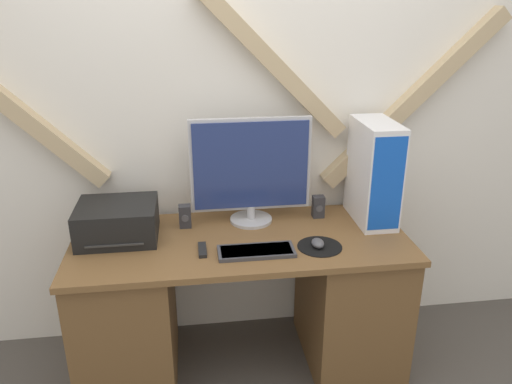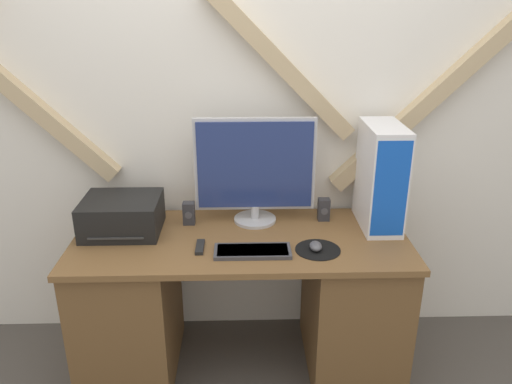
{
  "view_description": "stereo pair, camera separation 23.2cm",
  "coord_description": "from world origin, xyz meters",
  "px_view_note": "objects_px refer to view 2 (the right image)",
  "views": [
    {
      "loc": [
        -0.22,
        -1.8,
        1.84
      ],
      "look_at": [
        0.07,
        0.34,
        0.98
      ],
      "focal_mm": 35.0,
      "sensor_mm": 36.0,
      "label": 1
    },
    {
      "loc": [
        0.01,
        -1.82,
        1.84
      ],
      "look_at": [
        0.07,
        0.34,
        0.98
      ],
      "focal_mm": 35.0,
      "sensor_mm": 36.0,
      "label": 2
    }
  ],
  "objects_px": {
    "keyboard": "(253,251)",
    "speaker_left": "(189,213)",
    "printer": "(122,215)",
    "monitor": "(255,169)",
    "mouse": "(316,246)",
    "speaker_right": "(324,209)",
    "computer_tower": "(381,177)",
    "remote_control": "(200,247)"
  },
  "relations": [
    {
      "from": "computer_tower",
      "to": "mouse",
      "type": "bearing_deg",
      "value": -142.34
    },
    {
      "from": "mouse",
      "to": "speaker_right",
      "type": "bearing_deg",
      "value": 75.47
    },
    {
      "from": "mouse",
      "to": "printer",
      "type": "xyz_separation_m",
      "value": [
        -0.92,
        0.23,
        0.06
      ]
    },
    {
      "from": "mouse",
      "to": "speaker_left",
      "type": "relative_size",
      "value": 0.7
    },
    {
      "from": "keyboard",
      "to": "speaker_left",
      "type": "height_order",
      "value": "speaker_left"
    },
    {
      "from": "keyboard",
      "to": "mouse",
      "type": "xyz_separation_m",
      "value": [
        0.29,
        0.02,
        0.01
      ]
    },
    {
      "from": "keyboard",
      "to": "speaker_right",
      "type": "xyz_separation_m",
      "value": [
        0.38,
        0.35,
        0.05
      ]
    },
    {
      "from": "keyboard",
      "to": "computer_tower",
      "type": "relative_size",
      "value": 0.67
    },
    {
      "from": "printer",
      "to": "keyboard",
      "type": "bearing_deg",
      "value": -21.13
    },
    {
      "from": "printer",
      "to": "speaker_left",
      "type": "height_order",
      "value": "printer"
    },
    {
      "from": "computer_tower",
      "to": "printer",
      "type": "relative_size",
      "value": 1.39
    },
    {
      "from": "monitor",
      "to": "speaker_right",
      "type": "distance_m",
      "value": 0.42
    },
    {
      "from": "monitor",
      "to": "keyboard",
      "type": "distance_m",
      "value": 0.45
    },
    {
      "from": "remote_control",
      "to": "computer_tower",
      "type": "bearing_deg",
      "value": 14.97
    },
    {
      "from": "monitor",
      "to": "computer_tower",
      "type": "distance_m",
      "value": 0.62
    },
    {
      "from": "speaker_right",
      "to": "printer",
      "type": "bearing_deg",
      "value": -174.07
    },
    {
      "from": "monitor",
      "to": "mouse",
      "type": "xyz_separation_m",
      "value": [
        0.27,
        -0.33,
        -0.26
      ]
    },
    {
      "from": "keyboard",
      "to": "mouse",
      "type": "height_order",
      "value": "mouse"
    },
    {
      "from": "speaker_left",
      "to": "remote_control",
      "type": "xyz_separation_m",
      "value": [
        0.07,
        -0.27,
        -0.05
      ]
    },
    {
      "from": "speaker_right",
      "to": "remote_control",
      "type": "xyz_separation_m",
      "value": [
        -0.62,
        -0.3,
        -0.05
      ]
    },
    {
      "from": "computer_tower",
      "to": "keyboard",
      "type": "bearing_deg",
      "value": -155.91
    },
    {
      "from": "speaker_right",
      "to": "remote_control",
      "type": "relative_size",
      "value": 0.88
    },
    {
      "from": "speaker_right",
      "to": "mouse",
      "type": "bearing_deg",
      "value": -104.53
    },
    {
      "from": "speaker_left",
      "to": "keyboard",
      "type": "bearing_deg",
      "value": -45.44
    },
    {
      "from": "printer",
      "to": "speaker_left",
      "type": "distance_m",
      "value": 0.33
    },
    {
      "from": "speaker_left",
      "to": "printer",
      "type": "bearing_deg",
      "value": -166.52
    },
    {
      "from": "monitor",
      "to": "speaker_right",
      "type": "bearing_deg",
      "value": 0.01
    },
    {
      "from": "computer_tower",
      "to": "remote_control",
      "type": "relative_size",
      "value": 3.9
    },
    {
      "from": "computer_tower",
      "to": "speaker_right",
      "type": "distance_m",
      "value": 0.34
    },
    {
      "from": "monitor",
      "to": "keyboard",
      "type": "relative_size",
      "value": 1.73
    },
    {
      "from": "mouse",
      "to": "speaker_right",
      "type": "height_order",
      "value": "speaker_right"
    },
    {
      "from": "printer",
      "to": "mouse",
      "type": "bearing_deg",
      "value": -13.93
    },
    {
      "from": "monitor",
      "to": "mouse",
      "type": "bearing_deg",
      "value": -51.13
    },
    {
      "from": "remote_control",
      "to": "keyboard",
      "type": "bearing_deg",
      "value": -11.65
    },
    {
      "from": "computer_tower",
      "to": "remote_control",
      "type": "height_order",
      "value": "computer_tower"
    },
    {
      "from": "keyboard",
      "to": "monitor",
      "type": "bearing_deg",
      "value": 86.77
    },
    {
      "from": "mouse",
      "to": "computer_tower",
      "type": "relative_size",
      "value": 0.16
    },
    {
      "from": "mouse",
      "to": "speaker_right",
      "type": "xyz_separation_m",
      "value": [
        0.09,
        0.33,
        0.04
      ]
    },
    {
      "from": "mouse",
      "to": "computer_tower",
      "type": "xyz_separation_m",
      "value": [
        0.35,
        0.27,
        0.24
      ]
    },
    {
      "from": "keyboard",
      "to": "mouse",
      "type": "bearing_deg",
      "value": 3.2
    },
    {
      "from": "computer_tower",
      "to": "speaker_left",
      "type": "relative_size",
      "value": 4.45
    },
    {
      "from": "computer_tower",
      "to": "remote_control",
      "type": "bearing_deg",
      "value": -165.03
    }
  ]
}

